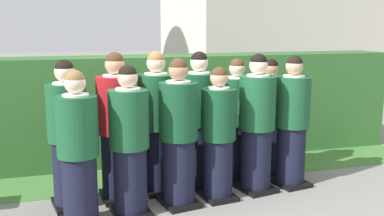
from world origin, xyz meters
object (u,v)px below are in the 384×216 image
(student_rear_row_4, at_px, (236,122))
(student_rear_row_0, at_px, (68,138))
(student_front_row_3, at_px, (218,137))
(student_rear_row_5, at_px, (269,119))
(student_rear_row_2, at_px, (157,126))
(student_in_red_blazer, at_px, (117,130))
(student_front_row_1, at_px, (129,145))
(student_front_row_0, at_px, (78,153))
(student_front_row_4, at_px, (257,127))
(student_rear_row_3, at_px, (199,122))
(student_front_row_5, at_px, (292,124))
(student_front_row_2, at_px, (179,137))

(student_rear_row_4, bearing_deg, student_rear_row_0, -170.25)
(student_front_row_3, relative_size, student_rear_row_5, 0.99)
(student_rear_row_0, distance_m, student_rear_row_5, 2.67)
(student_rear_row_2, bearing_deg, student_in_red_blazer, -167.77)
(student_rear_row_0, xyz_separation_m, student_rear_row_4, (2.13, 0.37, -0.03))
(student_front_row_1, xyz_separation_m, student_rear_row_0, (-0.61, 0.41, 0.02))
(student_front_row_0, height_order, student_rear_row_5, student_front_row_0)
(student_front_row_4, bearing_deg, student_rear_row_2, 164.31)
(student_rear_row_3, bearing_deg, student_front_row_5, -17.47)
(student_front_row_0, xyz_separation_m, student_rear_row_0, (-0.09, 0.52, 0.03))
(student_rear_row_0, distance_m, student_rear_row_4, 2.16)
(student_front_row_3, xyz_separation_m, student_in_red_blazer, (-1.11, 0.33, 0.08))
(student_front_row_2, bearing_deg, student_front_row_5, 7.89)
(student_front_row_4, height_order, student_rear_row_2, student_rear_row_2)
(student_rear_row_5, bearing_deg, student_front_row_2, -153.69)
(student_front_row_2, relative_size, student_in_red_blazer, 0.97)
(student_front_row_1, height_order, student_rear_row_5, student_front_row_1)
(student_front_row_1, bearing_deg, student_front_row_4, 9.86)
(student_front_row_4, relative_size, student_in_red_blazer, 0.98)
(student_front_row_2, height_order, student_rear_row_5, student_front_row_2)
(student_front_row_0, bearing_deg, student_front_row_5, 9.48)
(student_in_red_blazer, bearing_deg, student_front_row_4, -7.58)
(student_front_row_5, bearing_deg, student_front_row_0, -170.52)
(student_in_red_blazer, distance_m, student_rear_row_5, 2.12)
(student_rear_row_0, bearing_deg, student_front_row_1, -33.90)
(student_front_row_4, height_order, student_rear_row_0, student_front_row_4)
(student_front_row_0, distance_m, student_front_row_1, 0.54)
(student_rear_row_4, bearing_deg, student_rear_row_3, -169.08)
(student_rear_row_0, distance_m, student_in_red_blazer, 0.55)
(student_rear_row_0, bearing_deg, student_rear_row_4, 9.75)
(student_rear_row_2, bearing_deg, student_rear_row_4, 9.14)
(student_rear_row_4, bearing_deg, student_front_row_0, -156.51)
(student_front_row_3, height_order, student_front_row_4, student_front_row_4)
(student_rear_row_2, relative_size, student_rear_row_3, 1.01)
(student_front_row_2, height_order, student_rear_row_0, student_front_row_2)
(student_rear_row_3, bearing_deg, student_rear_row_5, 8.94)
(student_front_row_3, distance_m, student_rear_row_3, 0.52)
(student_front_row_1, relative_size, student_rear_row_5, 1.03)
(student_front_row_3, distance_m, student_in_red_blazer, 1.17)
(student_rear_row_2, distance_m, student_rear_row_3, 0.56)
(student_rear_row_5, bearing_deg, student_front_row_3, -145.49)
(student_front_row_2, xyz_separation_m, student_rear_row_0, (-1.17, 0.30, -0.00))
(student_rear_row_0, bearing_deg, student_front_row_0, -80.61)
(student_in_red_blazer, distance_m, student_rear_row_3, 1.06)
(student_front_row_3, relative_size, student_rear_row_3, 0.91)
(student_front_row_1, relative_size, student_in_red_blazer, 0.94)
(student_front_row_3, bearing_deg, student_in_red_blazer, 163.48)
(student_front_row_2, height_order, student_front_row_3, student_front_row_2)
(student_rear_row_3, height_order, student_rear_row_5, student_rear_row_3)
(student_rear_row_4, bearing_deg, student_in_red_blazer, -169.90)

